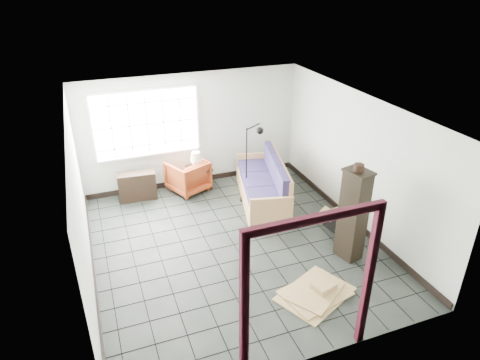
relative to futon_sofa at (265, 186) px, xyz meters
name	(u,v)px	position (x,y,z in m)	size (l,w,h in m)	color
ground	(234,245)	(-1.20, -1.32, -0.36)	(5.50, 5.50, 0.00)	black
room_shell	(233,162)	(-1.20, -1.29, 1.32)	(5.02, 5.52, 2.61)	silver
window_panel	(147,124)	(-2.20, 1.38, 1.24)	(2.32, 0.08, 1.52)	silver
doorway_trim	(312,274)	(-1.20, -4.02, 1.02)	(1.80, 0.08, 2.20)	#390D18
futon_sofa	(265,186)	(0.00, 0.00, 0.00)	(1.35, 2.38, 0.99)	#B37550
armchair	(188,174)	(-1.44, 1.08, 0.04)	(0.78, 0.73, 0.81)	maroon
side_table	(199,171)	(-1.16, 1.08, 0.08)	(0.53, 0.53, 0.53)	black
table_lamp	(196,157)	(-1.24, 1.02, 0.46)	(0.29, 0.29, 0.41)	black
projector	(199,164)	(-1.15, 1.14, 0.22)	(0.30, 0.26, 0.09)	silver
floor_lamp	(253,161)	(-0.26, 0.09, 0.60)	(0.48, 0.42, 1.80)	black
console_shelf	(137,186)	(-2.58, 1.08, -0.05)	(0.83, 0.38, 0.62)	black
tall_shelf	(353,214)	(0.59, -2.33, 0.49)	(0.44, 0.52, 1.68)	black
pot	(359,168)	(0.57, -2.35, 1.38)	(0.21, 0.21, 0.12)	black
open_box	(339,219)	(0.95, -1.45, -0.20)	(0.81, 0.46, 0.44)	#977448
cardboard_pile	(316,292)	(-0.44, -3.02, -0.32)	(1.38, 1.22, 0.17)	#977448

